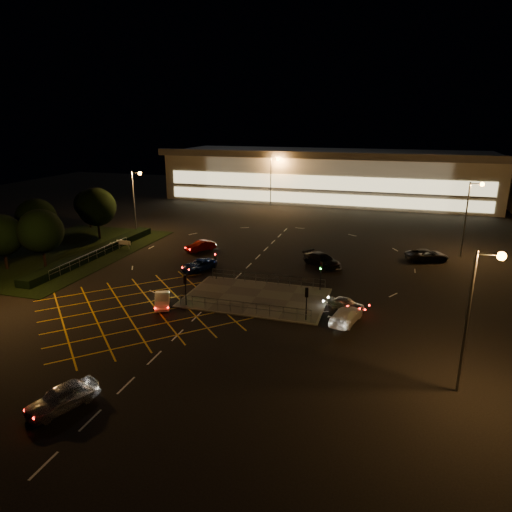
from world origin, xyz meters
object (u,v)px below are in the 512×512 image
(car_circ_red, at_px, (201,246))
(car_far_dkgrey, at_px, (322,260))
(car_approach_white, at_px, (346,315))
(signal_se, at_px, (307,297))
(signal_nw, at_px, (216,260))
(car_right_silver, at_px, (346,304))
(car_east_grey, at_px, (427,255))
(car_near_silver, at_px, (62,397))
(signal_ne, at_px, (321,270))
(car_left_blue, at_px, (199,265))
(signal_sw, at_px, (185,284))
(car_queue_white, at_px, (162,300))

(car_circ_red, bearing_deg, car_far_dkgrey, 29.32)
(car_far_dkgrey, relative_size, car_approach_white, 1.14)
(signal_se, height_order, signal_nw, same)
(car_right_silver, distance_m, car_east_grey, 20.78)
(signal_se, xyz_separation_m, car_near_silver, (-12.42, -17.42, -1.57))
(signal_ne, bearing_deg, signal_se, -90.00)
(signal_se, height_order, signal_ne, same)
(car_near_silver, xyz_separation_m, car_far_dkgrey, (11.26, 34.03, -0.00))
(car_approach_white, bearing_deg, signal_ne, -50.06)
(car_far_dkgrey, distance_m, car_east_grey, 14.10)
(car_left_blue, height_order, car_approach_white, car_approach_white)
(signal_nw, xyz_separation_m, car_circ_red, (-6.47, 10.45, -1.66))
(signal_sw, bearing_deg, car_queue_white, 17.57)
(car_queue_white, relative_size, car_circ_red, 0.90)
(signal_sw, height_order, car_left_blue, signal_sw)
(signal_se, relative_size, car_right_silver, 0.88)
(signal_ne, xyz_separation_m, car_left_blue, (-15.35, 2.70, -1.72))
(signal_ne, xyz_separation_m, car_near_silver, (-12.42, -25.41, -1.57))
(signal_ne, distance_m, car_right_silver, 5.64)
(signal_ne, relative_size, car_queue_white, 0.81)
(signal_nw, xyz_separation_m, car_approach_white, (15.50, -7.22, -1.67))
(car_east_grey, xyz_separation_m, car_approach_white, (-8.04, -21.96, -0.06))
(car_circ_red, xyz_separation_m, car_approach_white, (21.97, -17.67, -0.02))
(car_far_dkgrey, bearing_deg, signal_nw, 163.87)
(signal_ne, distance_m, car_near_silver, 28.33)
(car_near_silver, relative_size, car_far_dkgrey, 0.86)
(car_left_blue, distance_m, car_east_grey, 29.46)
(signal_sw, distance_m, car_circ_red, 19.61)
(car_near_silver, relative_size, car_queue_white, 1.20)
(car_near_silver, bearing_deg, signal_sw, 111.35)
(car_queue_white, height_order, car_east_grey, car_east_grey)
(signal_nw, relative_size, car_near_silver, 0.68)
(signal_se, xyz_separation_m, signal_ne, (0.00, 7.99, 0.00))
(signal_sw, xyz_separation_m, car_east_grey, (23.54, 22.73, -1.61))
(signal_ne, height_order, car_circ_red, signal_ne)
(signal_se, relative_size, car_east_grey, 0.58)
(signal_nw, bearing_deg, car_right_silver, -15.78)
(signal_ne, bearing_deg, car_left_blue, 170.02)
(car_right_silver, height_order, car_circ_red, car_circ_red)
(signal_se, distance_m, car_left_blue, 18.78)
(car_east_grey, bearing_deg, car_approach_white, 138.90)
(car_queue_white, height_order, car_circ_red, car_circ_red)
(car_near_silver, xyz_separation_m, car_approach_white, (15.92, 18.19, -0.10))
(car_circ_red, bearing_deg, signal_ne, 5.88)
(car_approach_white, bearing_deg, signal_sw, 16.91)
(signal_sw, relative_size, car_right_silver, 0.88)
(car_east_grey, bearing_deg, signal_se, 132.09)
(signal_sw, xyz_separation_m, signal_nw, (0.00, 7.99, 0.00))
(car_right_silver, distance_m, car_approach_white, 2.94)
(car_left_blue, relative_size, car_circ_red, 1.09)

